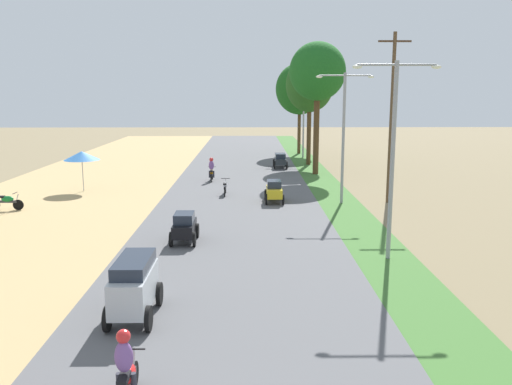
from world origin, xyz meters
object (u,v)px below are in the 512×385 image
at_px(parked_motorbike_fifth, 7,201).
at_px(car_hatchback_yellow, 274,190).
at_px(motorbike_ahead_second, 225,187).
at_px(streetlamp_mid, 344,129).
at_px(motorbike_ahead_third, 212,170).
at_px(streetlamp_far, 304,110).
at_px(median_tree_nearest, 317,72).
at_px(motorbike_foreground_rider, 126,370).
at_px(vendor_umbrella, 82,156).
at_px(streetlamp_near, 393,147).
at_px(median_tree_second, 310,85).
at_px(utility_pole_near, 391,116).
at_px(car_sedan_charcoal, 280,160).
at_px(car_hatchback_black, 184,226).
at_px(median_tree_third, 300,89).
at_px(car_van_silver, 134,285).

height_order(parked_motorbike_fifth, car_hatchback_yellow, car_hatchback_yellow).
relative_size(car_hatchback_yellow, motorbike_ahead_second, 1.11).
height_order(streetlamp_mid, motorbike_ahead_second, streetlamp_mid).
bearing_deg(motorbike_ahead_third, streetlamp_far, 60.55).
bearing_deg(median_tree_nearest, motorbike_ahead_second, -127.81).
bearing_deg(parked_motorbike_fifth, car_hatchback_yellow, 7.31).
relative_size(parked_motorbike_fifth, motorbike_foreground_rider, 1.00).
bearing_deg(streetlamp_far, vendor_umbrella, -131.71).
bearing_deg(streetlamp_mid, streetlamp_far, 90.00).
bearing_deg(parked_motorbike_fifth, streetlamp_near, -25.43).
bearing_deg(streetlamp_far, median_tree_second, -90.64).
bearing_deg(utility_pole_near, motorbike_foreground_rider, -117.29).
bearing_deg(car_hatchback_yellow, utility_pole_near, 1.57).
distance_m(median_tree_second, streetlamp_far, 5.64).
height_order(median_tree_second, car_sedan_charcoal, median_tree_second).
relative_size(car_sedan_charcoal, motorbike_foreground_rider, 1.26).
height_order(vendor_umbrella, streetlamp_mid, streetlamp_mid).
xyz_separation_m(streetlamp_mid, motorbike_foreground_rider, (-7.64, -19.65, -3.38)).
distance_m(streetlamp_mid, car_hatchback_black, 11.67).
xyz_separation_m(median_tree_nearest, streetlamp_near, (0.11, -21.04, -3.38)).
distance_m(median_tree_third, streetlamp_mid, 24.80).
height_order(streetlamp_mid, car_hatchback_black, streetlamp_mid).
xyz_separation_m(car_van_silver, car_sedan_charcoal, (5.75, 29.52, -0.28)).
xyz_separation_m(parked_motorbike_fifth, car_hatchback_yellow, (14.22, 1.82, 0.19)).
xyz_separation_m(median_tree_third, motorbike_foreground_rider, (-7.55, -44.35, -5.65)).
distance_m(car_van_silver, car_hatchback_black, 7.55).
distance_m(median_tree_nearest, streetlamp_mid, 11.42).
bearing_deg(car_hatchback_yellow, car_sedan_charcoal, 85.20).
xyz_separation_m(vendor_umbrella, streetlamp_near, (15.62, -14.03, 1.96)).
xyz_separation_m(streetlamp_far, car_van_silver, (-8.37, -36.81, -3.52)).
bearing_deg(streetlamp_far, motorbike_ahead_third, -119.45).
height_order(car_hatchback_yellow, motorbike_ahead_second, car_hatchback_yellow).
xyz_separation_m(streetlamp_mid, streetlamp_far, (0.00, 21.41, 0.31)).
height_order(median_tree_third, streetlamp_mid, median_tree_third).
bearing_deg(motorbike_ahead_third, streetlamp_near, -66.24).
bearing_deg(vendor_umbrella, utility_pole_near, -10.69).
height_order(utility_pole_near, car_hatchback_black, utility_pole_near).
bearing_deg(streetlamp_mid, median_tree_nearest, 90.58).
bearing_deg(motorbike_foreground_rider, car_hatchback_black, 91.21).
relative_size(car_hatchback_yellow, car_sedan_charcoal, 0.89).
bearing_deg(motorbike_ahead_second, utility_pole_near, -12.39).
bearing_deg(streetlamp_mid, median_tree_second, 90.20).
xyz_separation_m(streetlamp_near, car_hatchback_yellow, (-3.78, 10.38, -3.52)).
distance_m(median_tree_third, car_hatchback_black, 33.98).
xyz_separation_m(median_tree_nearest, median_tree_second, (0.05, 5.34, -0.87)).
relative_size(vendor_umbrella, motorbike_ahead_third, 1.40).
distance_m(streetlamp_near, car_hatchback_black, 8.93).
bearing_deg(streetlamp_mid, median_tree_third, 90.20).
relative_size(car_van_silver, car_hatchback_yellow, 1.20).
bearing_deg(median_tree_nearest, parked_motorbike_fifth, -145.11).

